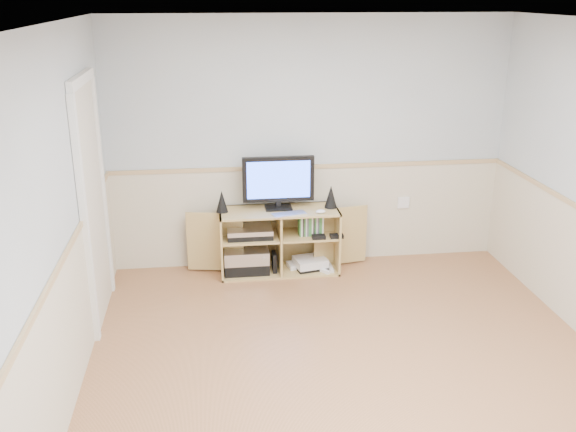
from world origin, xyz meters
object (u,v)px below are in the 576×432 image
Objects in this scene: monitor at (278,181)px; keyboard at (289,214)px; game_consoles at (309,263)px; media_cabinet at (279,238)px.

monitor is 2.15× the size of keyboard.
media_cabinet is at bearing 167.72° from game_consoles.
keyboard is at bearing -66.18° from monitor.
monitor reaches higher than media_cabinet.
keyboard is (0.08, -0.19, 0.32)m from media_cabinet.
keyboard is at bearing -150.02° from game_consoles.
game_consoles is at bearing -11.30° from monitor.
monitor is at bearing 100.27° from keyboard.
monitor reaches higher than game_consoles.
monitor is 0.92m from game_consoles.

